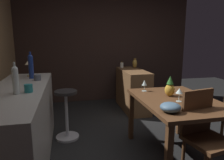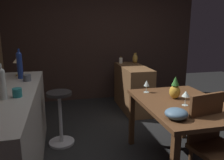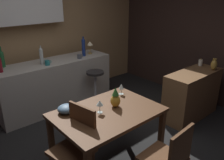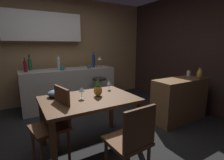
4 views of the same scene
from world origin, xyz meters
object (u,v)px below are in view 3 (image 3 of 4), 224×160
wine_bottle_cobalt (84,47)px  vase_brass (214,65)px  cup_teal (47,63)px  bar_stool (96,89)px  wine_glass_right (121,87)px  wine_bottle_clear (41,56)px  chair_by_doorway (168,159)px  wine_bottle_green (2,58)px  wine_bottle_ruby (0,64)px  wine_glass_left (100,103)px  dining_table (108,118)px  counter_lamp (90,45)px  sideboard_cabinet (192,95)px  chair_near_window (76,144)px  pillar_candle_tall (200,63)px  fruit_bowl (66,109)px  pineapple_centerpiece (115,99)px  cup_slate (80,56)px

wine_bottle_cobalt → vase_brass: 2.34m
cup_teal → bar_stool: bearing=-27.0°
wine_glass_right → wine_bottle_clear: size_ratio=0.48×
chair_by_doorway → wine_bottle_clear: 2.65m
wine_bottle_clear → wine_bottle_green: size_ratio=0.95×
wine_bottle_green → wine_bottle_ruby: 0.27m
wine_glass_left → cup_teal: 1.64m
dining_table → wine_bottle_green: wine_bottle_green is taller
counter_lamp → vase_brass: bearing=-60.7°
bar_stool → vase_brass: size_ratio=3.52×
sideboard_cabinet → wine_glass_left: 1.98m
chair_near_window → pillar_candle_tall: (2.70, 0.12, 0.36)m
wine_bottle_cobalt → wine_bottle_green: bearing=168.0°
wine_glass_left → vase_brass: size_ratio=0.76×
bar_stool → wine_bottle_clear: 1.12m
chair_near_window → chair_by_doorway: bearing=-53.4°
wine_bottle_clear → cup_teal: wine_bottle_clear is taller
bar_stool → wine_bottle_green: wine_bottle_green is taller
fruit_bowl → vase_brass: vase_brass is taller
counter_lamp → pillar_candle_tall: 2.09m
wine_bottle_green → wine_glass_right: bearing=-61.4°
chair_near_window → chair_by_doorway: size_ratio=1.06×
bar_stool → vase_brass: 2.09m
wine_glass_right → vase_brass: size_ratio=0.75×
fruit_bowl → wine_bottle_cobalt: bearing=49.3°
sideboard_cabinet → pillar_candle_tall: pillar_candle_tall is taller
wine_bottle_cobalt → pillar_candle_tall: (1.36, -1.66, -0.21)m
pineapple_centerpiece → dining_table: bearing=-170.0°
wine_glass_right → counter_lamp: 1.68m
chair_by_doorway → counter_lamp: (0.94, 2.61, 0.59)m
cup_slate → pillar_candle_tall: 2.19m
chair_by_doorway → pillar_candle_tall: 2.34m
pineapple_centerpiece → fruit_bowl: 0.60m
fruit_bowl → wine_bottle_green: wine_bottle_green is taller
wine_bottle_green → counter_lamp: 1.60m
wine_bottle_ruby → vase_brass: 3.44m
wine_glass_right → cup_slate: size_ratio=1.23×
dining_table → wine_bottle_ruby: bearing=109.6°
sideboard_cabinet → wine_glass_right: (-1.39, 0.29, 0.44)m
chair_near_window → wine_bottle_green: 2.15m
bar_stool → wine_bottle_ruby: bearing=160.7°
wine_bottle_green → fruit_bowl: bearing=-85.2°
chair_near_window → cup_slate: bearing=55.0°
wine_bottle_ruby → bar_stool: bearing=-19.3°
sideboard_cabinet → cup_slate: size_ratio=8.87×
wine_glass_left → pillar_candle_tall: pillar_candle_tall is taller
counter_lamp → chair_by_doorway: bearing=-109.9°
wine_glass_left → chair_by_doorway: bearing=-77.2°
pillar_candle_tall → wine_bottle_ruby: bearing=149.2°
bar_stool → counter_lamp: bearing=62.5°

